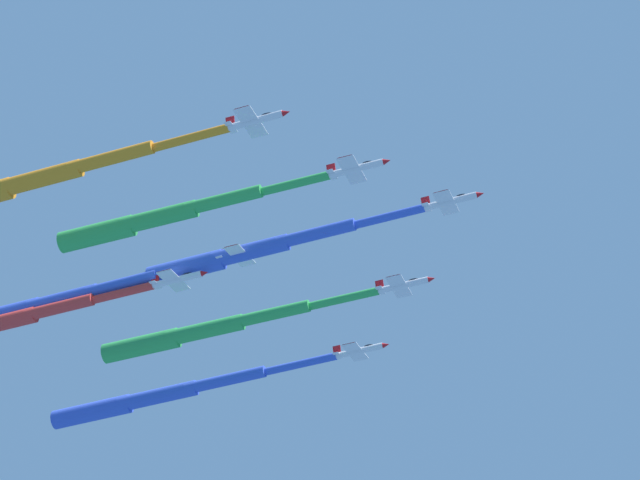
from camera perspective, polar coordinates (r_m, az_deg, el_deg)
name	(u,v)px	position (r m, az deg, el deg)	size (l,w,h in m)	color
jet_lead	(250,251)	(214.70, -3.09, -0.50)	(57.42, 17.35, 4.56)	silver
jet_port_inner	(205,331)	(224.71, -5.10, -4.00)	(59.44, 17.18, 4.46)	silver
jet_starboard_inner	(160,217)	(207.83, -7.06, 0.99)	(55.20, 16.27, 4.49)	silver
jet_port_mid	(156,397)	(238.66, -7.22, -6.87)	(64.02, 18.65, 4.52)	silver
jet_starboard_mid	(39,179)	(206.73, -12.26, 2.64)	(60.04, 17.73, 4.48)	silver
jet_port_outer	(64,300)	(225.96, -11.22, -2.61)	(55.66, 17.17, 4.58)	silver
jet_starboard_outer	(3,323)	(229.15, -13.79, -3.56)	(54.73, 16.74, 4.52)	silver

